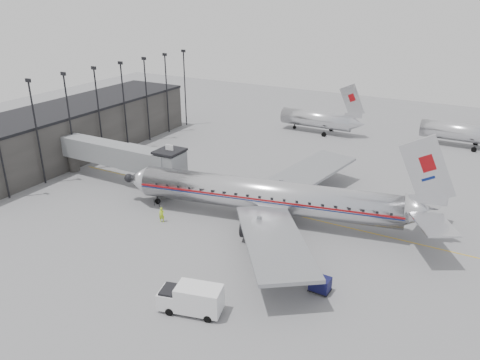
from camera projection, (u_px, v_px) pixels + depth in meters
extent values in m
plane|color=slate|center=(211.00, 219.00, 58.00)|extent=(160.00, 160.00, 0.00)
cube|color=#353230|center=(73.00, 130.00, 79.75)|extent=(12.00, 46.00, 8.00)
cube|color=gold|center=(255.00, 206.00, 61.51)|extent=(60.00, 0.15, 0.01)
cube|color=slate|center=(98.00, 150.00, 69.10)|extent=(12.00, 2.80, 3.00)
cube|color=slate|center=(145.00, 160.00, 65.08)|extent=(8.00, 3.00, 3.10)
cube|color=slate|center=(170.00, 164.00, 63.61)|extent=(3.20, 3.60, 3.20)
cube|color=black|center=(170.00, 151.00, 62.89)|extent=(3.40, 3.80, 0.30)
cube|color=white|center=(169.00, 148.00, 62.70)|extent=(1.20, 0.15, 0.80)
cylinder|color=black|center=(168.00, 184.00, 64.53)|extent=(0.56, 0.56, 2.80)
cube|color=black|center=(168.00, 191.00, 64.93)|extent=(1.60, 2.20, 0.70)
cylinder|color=black|center=(164.00, 194.00, 64.14)|extent=(0.30, 0.60, 0.60)
cylinder|color=black|center=(173.00, 189.00, 65.76)|extent=(0.30, 0.60, 0.60)
cylinder|color=#353230|center=(74.00, 162.00, 72.66)|extent=(1.60, 1.60, 2.80)
cube|color=black|center=(164.00, 191.00, 62.14)|extent=(0.90, 3.20, 2.90)
cylinder|color=black|center=(37.00, 134.00, 65.80)|extent=(0.24, 0.24, 15.00)
cube|color=black|center=(28.00, 80.00, 62.94)|extent=(0.90, 0.25, 0.50)
cylinder|color=black|center=(70.00, 124.00, 70.66)|extent=(0.24, 0.24, 15.00)
cube|color=black|center=(63.00, 74.00, 67.79)|extent=(0.90, 0.25, 0.50)
cylinder|color=black|center=(99.00, 115.00, 75.51)|extent=(0.24, 0.24, 15.00)
cube|color=black|center=(94.00, 68.00, 72.65)|extent=(0.90, 0.25, 0.50)
cylinder|color=black|center=(124.00, 107.00, 80.37)|extent=(0.24, 0.24, 15.00)
cube|color=black|center=(120.00, 63.00, 77.50)|extent=(0.90, 0.25, 0.50)
cylinder|color=black|center=(147.00, 100.00, 85.22)|extent=(0.24, 0.24, 15.00)
cube|color=black|center=(144.00, 58.00, 82.36)|extent=(0.90, 0.25, 0.50)
cylinder|color=black|center=(167.00, 94.00, 90.08)|extent=(0.24, 0.24, 15.00)
cube|color=black|center=(165.00, 54.00, 87.21)|extent=(0.90, 0.25, 0.50)
cylinder|color=black|center=(185.00, 89.00, 94.93)|extent=(0.24, 0.24, 15.00)
cube|color=black|center=(183.00, 51.00, 92.07)|extent=(0.90, 0.25, 0.50)
cylinder|color=silver|center=(316.00, 119.00, 91.88)|extent=(14.00, 3.20, 3.20)
cube|color=silver|center=(352.00, 101.00, 87.16)|extent=(5.17, 0.26, 6.52)
cylinder|color=black|center=(295.00, 126.00, 94.69)|extent=(0.24, 0.24, 1.00)
cylinder|color=silver|center=(462.00, 132.00, 83.50)|extent=(14.00, 3.20, 3.20)
cylinder|color=black|center=(433.00, 140.00, 86.31)|extent=(0.24, 0.24, 1.00)
cylinder|color=silver|center=(267.00, 196.00, 56.73)|extent=(32.03, 10.20, 3.93)
cone|color=silver|center=(138.00, 179.00, 61.59)|extent=(3.91, 4.49, 3.93)
cone|color=silver|center=(424.00, 212.00, 51.63)|extent=(4.91, 4.51, 3.74)
cube|color=maroon|center=(267.00, 194.00, 56.63)|extent=(32.04, 10.25, 0.19)
cube|color=navy|center=(267.00, 195.00, 56.73)|extent=(32.04, 10.25, 0.11)
cube|color=silver|center=(427.00, 171.00, 49.85)|extent=(6.46, 1.61, 8.17)
cube|color=gray|center=(307.00, 173.00, 64.41)|extent=(9.39, 17.87, 1.26)
cube|color=gray|center=(274.00, 239.00, 47.54)|extent=(14.63, 17.24, 1.26)
cylinder|color=gray|center=(281.00, 191.00, 62.09)|extent=(3.99, 2.91, 2.23)
cylinder|color=gray|center=(259.00, 229.00, 52.34)|extent=(3.99, 2.91, 2.23)
cylinder|color=black|center=(158.00, 199.00, 61.81)|extent=(0.21, 0.21, 1.38)
cylinder|color=black|center=(288.00, 207.00, 59.52)|extent=(0.28, 0.28, 1.49)
cylinder|color=black|center=(288.00, 209.00, 59.62)|extent=(1.12, 0.58, 1.06)
cylinder|color=black|center=(278.00, 226.00, 54.64)|extent=(0.28, 0.28, 1.49)
cylinder|color=black|center=(278.00, 228.00, 54.74)|extent=(1.12, 0.58, 1.06)
cube|color=silver|center=(199.00, 299.00, 40.71)|extent=(4.40, 3.11, 2.33)
cube|color=silver|center=(170.00, 298.00, 41.54)|extent=(2.22, 2.47, 1.55)
cube|color=black|center=(169.00, 292.00, 41.29)|extent=(1.74, 2.15, 0.66)
cylinder|color=black|center=(169.00, 312.00, 40.84)|extent=(0.75, 0.44, 0.71)
cylinder|color=black|center=(178.00, 298.00, 42.62)|extent=(0.75, 0.44, 0.71)
cylinder|color=black|center=(208.00, 319.00, 39.99)|extent=(0.75, 0.44, 0.71)
cylinder|color=black|center=(215.00, 305.00, 41.77)|extent=(0.75, 0.44, 0.71)
cube|color=#0E0F39|center=(320.00, 284.00, 43.85)|extent=(1.89, 1.45, 1.29)
cube|color=black|center=(320.00, 290.00, 44.11)|extent=(1.99, 1.55, 0.11)
cylinder|color=black|center=(310.00, 291.00, 44.04)|extent=(0.28, 0.12, 0.28)
cylinder|color=black|center=(325.00, 296.00, 43.34)|extent=(0.28, 0.12, 0.28)
cylinder|color=black|center=(315.00, 285.00, 44.92)|extent=(0.28, 0.12, 0.28)
cylinder|color=black|center=(329.00, 290.00, 44.21)|extent=(0.28, 0.12, 0.28)
cube|color=white|center=(283.00, 252.00, 48.97)|extent=(1.92, 1.45, 1.33)
cube|color=black|center=(282.00, 258.00, 49.24)|extent=(2.02, 1.55, 0.11)
cylinder|color=black|center=(273.00, 259.00, 49.14)|extent=(0.29, 0.12, 0.29)
cylinder|color=black|center=(287.00, 263.00, 48.45)|extent=(0.29, 0.12, 0.29)
cylinder|color=black|center=(278.00, 254.00, 50.06)|extent=(0.29, 0.12, 0.29)
cylinder|color=black|center=(291.00, 258.00, 49.37)|extent=(0.29, 0.12, 0.29)
imported|color=#AFDB19|center=(162.00, 215.00, 56.95)|extent=(0.81, 0.70, 1.88)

